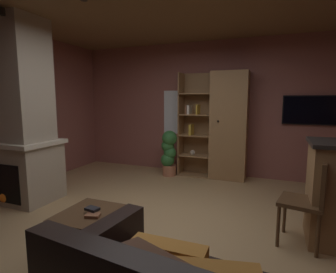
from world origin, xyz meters
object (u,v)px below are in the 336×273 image
(bookshelf_cabinet, at_px, (224,126))
(dining_chair, at_px, (311,197))
(potted_floor_plant, at_px, (169,152))
(wall_mounted_tv, at_px, (311,110))
(table_book_0, at_px, (93,216))
(table_book_1, at_px, (92,209))
(stone_fireplace, at_px, (20,121))
(coffee_table, at_px, (94,222))

(bookshelf_cabinet, relative_size, dining_chair, 2.21)
(potted_floor_plant, distance_m, wall_mounted_tv, 2.68)
(table_book_0, relative_size, wall_mounted_tv, 0.14)
(table_book_0, distance_m, table_book_1, 0.10)
(stone_fireplace, relative_size, potted_floor_plant, 2.92)
(stone_fireplace, distance_m, table_book_0, 2.30)
(wall_mounted_tv, bearing_deg, bookshelf_cabinet, -171.83)
(bookshelf_cabinet, bearing_deg, dining_chair, -59.53)
(stone_fireplace, xyz_separation_m, potted_floor_plant, (1.57, 2.01, -0.72))
(table_book_1, bearing_deg, dining_chair, 26.14)
(coffee_table, bearing_deg, stone_fireplace, 156.21)
(bookshelf_cabinet, relative_size, coffee_table, 3.20)
(stone_fireplace, distance_m, coffee_table, 2.27)
(stone_fireplace, xyz_separation_m, dining_chair, (3.87, 0.11, -0.67))
(bookshelf_cabinet, height_order, potted_floor_plant, bookshelf_cabinet)
(stone_fireplace, xyz_separation_m, bookshelf_cabinet, (2.61, 2.25, -0.19))
(stone_fireplace, relative_size, table_book_1, 20.70)
(table_book_1, height_order, wall_mounted_tv, wall_mounted_tv)
(dining_chair, bearing_deg, table_book_0, -151.51)
(table_book_0, bearing_deg, dining_chair, 28.49)
(table_book_0, height_order, wall_mounted_tv, wall_mounted_tv)
(coffee_table, bearing_deg, wall_mounted_tv, 57.01)
(stone_fireplace, height_order, bookshelf_cabinet, stone_fireplace)
(bookshelf_cabinet, bearing_deg, potted_floor_plant, -166.85)
(dining_chair, distance_m, wall_mounted_tv, 2.49)
(wall_mounted_tv, bearing_deg, table_book_1, -123.10)
(dining_chair, bearing_deg, coffee_table, -153.82)
(bookshelf_cabinet, distance_m, table_book_0, 3.29)
(stone_fireplace, height_order, potted_floor_plant, stone_fireplace)
(table_book_1, distance_m, potted_floor_plant, 2.88)
(stone_fireplace, bearing_deg, wall_mounted_tv, 31.15)
(stone_fireplace, bearing_deg, coffee_table, -23.79)
(coffee_table, relative_size, wall_mounted_tv, 0.69)
(table_book_1, bearing_deg, coffee_table, 19.57)
(bookshelf_cabinet, distance_m, potted_floor_plant, 1.19)
(table_book_1, bearing_deg, table_book_0, -50.21)
(bookshelf_cabinet, xyz_separation_m, table_book_0, (-0.64, -3.18, -0.56))
(table_book_0, bearing_deg, table_book_1, 129.79)
(table_book_0, xyz_separation_m, table_book_1, (-0.06, 0.07, 0.03))
(bookshelf_cabinet, height_order, table_book_1, bookshelf_cabinet)
(table_book_0, bearing_deg, coffee_table, 121.87)
(wall_mounted_tv, bearing_deg, stone_fireplace, -148.85)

